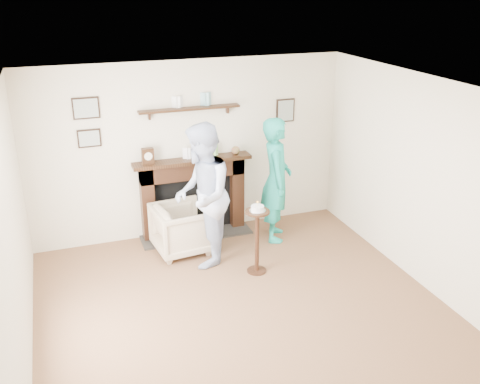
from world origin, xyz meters
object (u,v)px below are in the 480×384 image
woman (275,237)px  pedestal_table (257,229)px  man (204,261)px  armchair (183,250)px

woman → pedestal_table: pedestal_table is taller
man → pedestal_table: 0.96m
woman → pedestal_table: (-0.60, -0.83, 0.60)m
man → woman: (1.16, 0.34, 0.00)m
man → pedestal_table: bearing=66.2°
man → pedestal_table: pedestal_table is taller
man → woman: size_ratio=1.06×
armchair → pedestal_table: size_ratio=0.75×
armchair → pedestal_table: pedestal_table is taller
man → pedestal_table: (0.56, -0.49, 0.60)m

